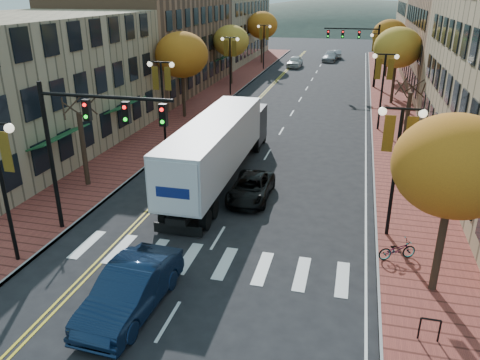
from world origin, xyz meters
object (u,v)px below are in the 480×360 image
Objects in this scene: semi_truck at (221,142)px; bicycle at (397,250)px; navy_sedan at (131,290)px; black_suv at (251,188)px.

semi_truck reaches higher than bicycle.
navy_sedan is 3.19× the size of bicycle.
black_suv is at bearing 32.15° from bicycle.
black_suv is at bearing -45.69° from semi_truck.
black_suv is 2.77× the size of bicycle.
bicycle is at bearing -36.74° from semi_truck.
bicycle is (7.30, -4.77, -0.05)m from black_suv.
black_suv is (1.97, 10.35, -0.23)m from navy_sedan.
semi_truck is 12.13m from bicycle.
semi_truck is 3.02× the size of navy_sedan.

